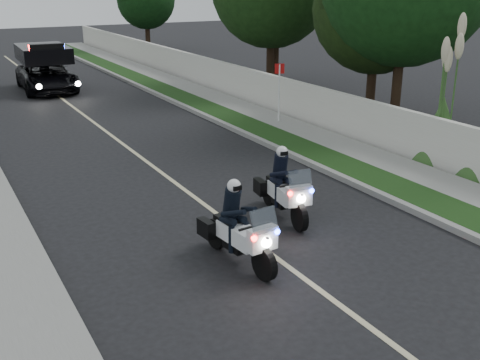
% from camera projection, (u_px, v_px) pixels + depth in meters
% --- Properties ---
extents(ground, '(120.00, 120.00, 0.00)m').
position_uv_depth(ground, '(246.00, 236.00, 12.57)').
color(ground, black).
rests_on(ground, ground).
extents(curb_right, '(0.20, 60.00, 0.15)m').
position_uv_depth(curb_right, '(212.00, 119.00, 22.69)').
color(curb_right, gray).
rests_on(curb_right, ground).
extents(grass_verge, '(1.20, 60.00, 0.16)m').
position_uv_depth(grass_verge, '(227.00, 117.00, 23.01)').
color(grass_verge, '#193814').
rests_on(grass_verge, ground).
extents(sidewalk_right, '(1.40, 60.00, 0.16)m').
position_uv_depth(sidewalk_right, '(256.00, 113.00, 23.61)').
color(sidewalk_right, gray).
rests_on(sidewalk_right, ground).
extents(property_wall, '(0.22, 60.00, 1.50)m').
position_uv_depth(property_wall, '(277.00, 94.00, 23.84)').
color(property_wall, beige).
rests_on(property_wall, ground).
extents(lane_marking, '(0.12, 50.00, 0.01)m').
position_uv_depth(lane_marking, '(109.00, 133.00, 20.84)').
color(lane_marking, '#BFB78C').
rests_on(lane_marking, ground).
extents(police_moto_left, '(0.89, 2.04, 1.69)m').
position_uv_depth(police_moto_left, '(238.00, 262.00, 11.41)').
color(police_moto_left, white).
rests_on(police_moto_left, ground).
extents(police_moto_right, '(0.96, 2.05, 1.68)m').
position_uv_depth(police_moto_right, '(283.00, 217.00, 13.59)').
color(police_moto_right, silver).
rests_on(police_moto_right, ground).
extents(police_suv, '(2.60, 5.28, 2.52)m').
position_uv_depth(police_suv, '(48.00, 91.00, 28.73)').
color(police_suv, black).
rests_on(police_suv, ground).
extents(sign_post, '(0.47, 0.47, 2.37)m').
position_uv_depth(sign_post, '(278.00, 125.00, 22.06)').
color(sign_post, '#AE0C19').
rests_on(sign_post, ground).
extents(pampas_far, '(1.82, 1.82, 4.45)m').
position_uv_depth(pampas_far, '(437.00, 163.00, 17.53)').
color(pampas_far, beige).
rests_on(pampas_far, ground).
extents(tree_right_a, '(5.45, 5.45, 8.02)m').
position_uv_depth(tree_right_a, '(369.00, 117.00, 23.24)').
color(tree_right_a, '#1A320F').
rests_on(tree_right_a, ground).
extents(tree_right_b, '(7.98, 7.98, 10.07)m').
position_uv_depth(tree_right_b, '(393.00, 124.00, 22.14)').
color(tree_right_b, '#164115').
rests_on(tree_right_b, ground).
extents(tree_right_c, '(6.90, 6.90, 10.21)m').
position_uv_depth(tree_right_c, '(275.00, 86.00, 29.98)').
color(tree_right_c, black).
rests_on(tree_right_c, ground).
extents(tree_right_d, '(6.97, 6.97, 9.49)m').
position_uv_depth(tree_right_d, '(270.00, 91.00, 28.76)').
color(tree_right_d, '#1C3E14').
rests_on(tree_right_d, ground).
extents(tree_right_e, '(4.96, 4.96, 7.21)m').
position_uv_depth(tree_right_e, '(149.00, 50.00, 44.85)').
color(tree_right_e, '#103411').
rests_on(tree_right_e, ground).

